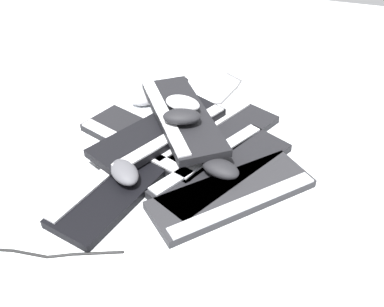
# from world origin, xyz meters

# --- Properties ---
(ground_plane) EXTENTS (3.20, 3.20, 0.00)m
(ground_plane) POSITION_xyz_m (0.00, 0.00, 0.00)
(ground_plane) COLOR silver
(keyboard_0) EXTENTS (0.46, 0.32, 0.03)m
(keyboard_0) POSITION_xyz_m (0.17, -0.02, 0.01)
(keyboard_0) COLOR black
(keyboard_0) RESTS_ON ground
(keyboard_1) EXTENTS (0.29, 0.46, 0.03)m
(keyboard_1) POSITION_xyz_m (0.08, 0.18, 0.01)
(keyboard_1) COLOR black
(keyboard_1) RESTS_ON ground
(keyboard_2) EXTENTS (0.46, 0.25, 0.03)m
(keyboard_2) POSITION_xyz_m (-0.10, 0.17, 0.01)
(keyboard_2) COLOR black
(keyboard_2) RESTS_ON ground
(keyboard_3) EXTENTS (0.42, 0.41, 0.03)m
(keyboard_3) POSITION_xyz_m (-0.06, -0.12, 0.01)
(keyboard_3) COLOR #232326
(keyboard_3) RESTS_ON ground
(keyboard_4) EXTENTS (0.46, 0.34, 0.03)m
(keyboard_4) POSITION_xyz_m (0.03, -0.07, 0.01)
(keyboard_4) COLOR black
(keyboard_4) RESTS_ON ground
(keyboard_5) EXTENTS (0.46, 0.33, 0.03)m
(keyboard_5) POSITION_xyz_m (0.11, 0.14, 0.04)
(keyboard_5) COLOR black
(keyboard_5) RESTS_ON keyboard_1
(keyboard_6) EXTENTS (0.44, 0.38, 0.03)m
(keyboard_6) POSITION_xyz_m (0.17, 0.10, 0.07)
(keyboard_6) COLOR black
(keyboard_6) RESTS_ON keyboard_5
(mouse_0) EXTENTS (0.12, 0.13, 0.04)m
(mouse_0) POSITION_xyz_m (-0.10, 0.16, 0.05)
(mouse_0) COLOR #4C4C51
(mouse_0) RESTS_ON keyboard_2
(mouse_1) EXTENTS (0.12, 0.13, 0.04)m
(mouse_1) POSITION_xyz_m (0.31, 0.28, 0.02)
(mouse_1) COLOR #B7B7BC
(mouse_1) RESTS_ON ground
(mouse_2) EXTENTS (0.10, 0.13, 0.04)m
(mouse_2) POSITION_xyz_m (0.11, 0.08, 0.11)
(mouse_2) COLOR black
(mouse_2) RESTS_ON keyboard_6
(mouse_3) EXTENTS (0.08, 0.12, 0.04)m
(mouse_3) POSITION_xyz_m (0.18, 0.10, 0.11)
(mouse_3) COLOR silver
(mouse_3) RESTS_ON keyboard_6
(mouse_4) EXTENTS (0.13, 0.11, 0.04)m
(mouse_4) POSITION_xyz_m (0.44, 0.21, 0.02)
(mouse_4) COLOR black
(mouse_4) RESTS_ON ground
(mouse_5) EXTENTS (0.10, 0.12, 0.04)m
(mouse_5) POSITION_xyz_m (-0.01, -0.07, 0.05)
(mouse_5) COLOR black
(mouse_5) RESTS_ON keyboard_4
(cable_0) EXTENTS (0.37, 0.22, 0.01)m
(cable_0) POSITION_xyz_m (0.42, 0.07, 0.00)
(cable_0) COLOR #59595B
(cable_0) RESTS_ON ground
(cable_1) EXTENTS (0.15, 0.52, 0.01)m
(cable_1) POSITION_xyz_m (-0.39, 0.34, 0.00)
(cable_1) COLOR black
(cable_1) RESTS_ON ground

